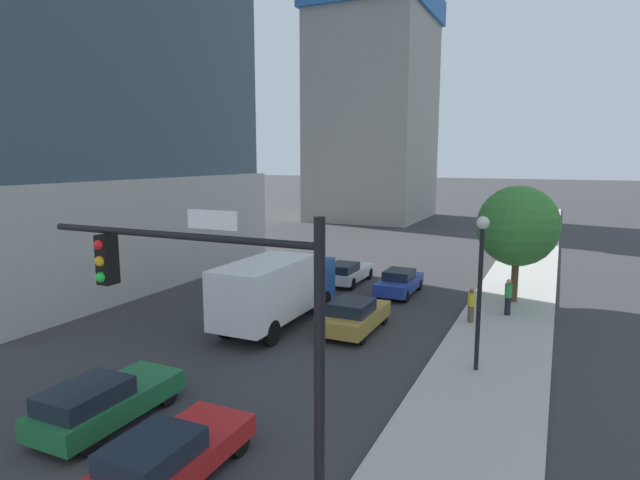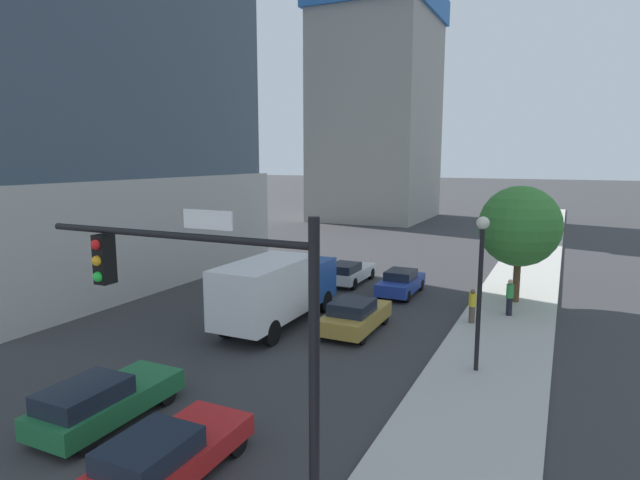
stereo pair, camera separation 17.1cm
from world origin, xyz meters
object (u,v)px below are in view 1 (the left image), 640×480
car_red (171,454)px  car_blue (399,282)px  construction_building (374,97)px  car_green (104,401)px  car_gold (354,316)px  traffic_light_pole (218,314)px  pedestrian_yellow_shirt (471,305)px  street_tree (518,226)px  street_lamp (481,270)px  pedestrian_green_shirt (508,297)px  car_white (348,272)px  box_truck (275,288)px

car_red → car_blue: car_blue is taller
construction_building → car_green: size_ratio=7.76×
car_red → car_gold: 11.98m
traffic_light_pole → pedestrian_yellow_shirt: size_ratio=4.14×
street_tree → car_gold: (-6.01, -7.68, -3.39)m
construction_building → street_lamp: construction_building is taller
pedestrian_green_shirt → pedestrian_yellow_shirt: bearing=-126.8°
construction_building → car_white: bearing=-73.2°
street_tree → pedestrian_green_shirt: size_ratio=3.45×
car_blue → car_green: car_green is taller
construction_building → car_gold: 46.87m
pedestrian_green_shirt → car_green: bearing=-121.3°
car_blue → car_green: bearing=-101.4°
car_red → box_truck: bearing=107.6°
pedestrian_yellow_shirt → pedestrian_green_shirt: size_ratio=0.89×
street_tree → box_truck: bearing=-138.5°
car_gold → car_white: 8.90m
pedestrian_green_shirt → construction_building: bearing=117.9°
traffic_light_pole → pedestrian_green_shirt: size_ratio=3.70×
box_truck → pedestrian_green_shirt: bearing=31.1°
street_lamp → car_white: street_lamp is taller
traffic_light_pole → street_lamp: (3.42, 10.50, -0.90)m
car_red → car_blue: 18.99m
construction_building → pedestrian_green_shirt: size_ratio=19.71×
car_white → pedestrian_yellow_shirt: pedestrian_yellow_shirt is taller
car_green → pedestrian_yellow_shirt: size_ratio=2.84×
construction_building → pedestrian_yellow_shirt: size_ratio=22.05×
car_red → box_truck: size_ratio=0.54×
pedestrian_yellow_shirt → street_lamp: bearing=-79.2°
car_red → car_white: size_ratio=0.92×
street_lamp → car_green: street_lamp is taller
traffic_light_pole → street_lamp: bearing=72.0°
street_lamp → car_blue: (-5.58, 9.45, -3.07)m
street_tree → car_white: bearing=177.1°
street_tree → car_green: (-9.56, -18.36, -3.40)m
construction_building → street_lamp: 50.17m
construction_building → car_blue: 40.64m
pedestrian_yellow_shirt → pedestrian_green_shirt: (1.42, 1.90, 0.11)m
traffic_light_pole → car_gold: (-2.17, 12.93, -3.94)m
street_tree → car_white: size_ratio=1.36×
street_lamp → street_tree: (0.43, 10.11, 0.36)m
car_green → pedestrian_green_shirt: 18.32m
car_white → car_blue: bearing=-17.9°
box_truck → pedestrian_yellow_shirt: bearing=25.4°
car_green → pedestrian_yellow_shirt: (8.08, 13.75, 0.22)m
street_tree → pedestrian_green_shirt: (-0.06, -2.71, -3.08)m
car_green → car_white: 18.84m
street_lamp → pedestrian_yellow_shirt: street_lamp is taller
car_green → pedestrian_yellow_shirt: pedestrian_yellow_shirt is taller
street_lamp → box_truck: size_ratio=0.72×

